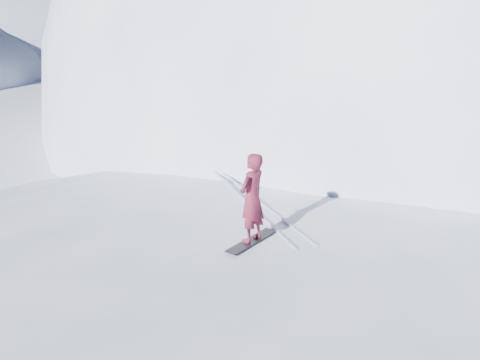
% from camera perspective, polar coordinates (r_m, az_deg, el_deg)
% --- Properties ---
extents(near_ridge, '(36.00, 28.00, 4.80)m').
position_cam_1_polar(near_ridge, '(13.28, 13.13, -15.77)').
color(near_ridge, white).
rests_on(near_ridge, ground).
extents(summit_peak, '(60.00, 56.00, 56.00)m').
position_cam_1_polar(summit_peak, '(42.72, 24.06, 6.39)').
color(summit_peak, white).
rests_on(summit_peak, ground).
extents(peak_shoulder, '(28.00, 24.00, 18.00)m').
position_cam_1_polar(peak_shoulder, '(31.23, 13.45, 3.79)').
color(peak_shoulder, white).
rests_on(peak_shoulder, ground).
extents(snowboard, '(1.40, 1.21, 0.03)m').
position_cam_1_polar(snowboard, '(11.74, 1.26, -6.50)').
color(snowboard, black).
rests_on(snowboard, near_ridge).
extents(snowboarder, '(0.85, 0.81, 1.96)m').
position_cam_1_polar(snowboarder, '(11.37, 1.29, -1.93)').
color(snowboarder, maroon).
rests_on(snowboarder, snowboard).
extents(board_tracks, '(1.01, 5.99, 0.04)m').
position_cam_1_polar(board_tracks, '(14.01, 1.53, -2.38)').
color(board_tracks, silver).
rests_on(board_tracks, ground).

